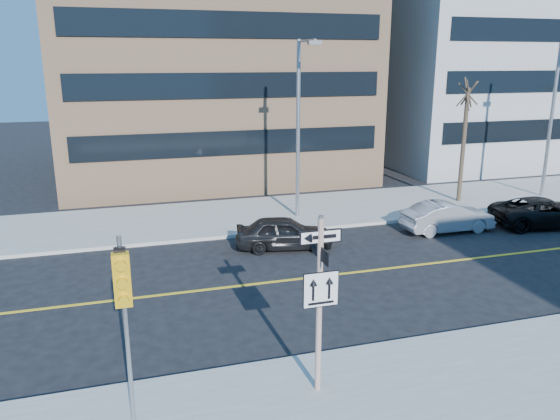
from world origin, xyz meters
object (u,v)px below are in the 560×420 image
object	(u,v)px
parked_car_c	(545,212)
streetlight_a	(300,118)
parked_car_b	(448,217)
streetlight_b	(556,110)
traffic_signal	(123,295)
street_tree_west	(468,96)
parked_car_a	(284,233)
sign_pole	(320,295)

from	to	relation	value
parked_car_c	streetlight_a	bearing A→B (deg)	78.43
parked_car_b	streetlight_b	world-z (taller)	streetlight_b
parked_car_b	parked_car_c	size ratio (longest dim) A/B	0.86
traffic_signal	parked_car_c	bearing A→B (deg)	27.09
streetlight_a	street_tree_west	world-z (taller)	streetlight_a
traffic_signal	parked_car_b	size ratio (longest dim) A/B	1.00
parked_car_a	streetlight_a	world-z (taller)	streetlight_a
parked_car_b	streetlight_a	xyz separation A→B (m)	(-5.68, 3.49, 4.09)
parked_car_a	traffic_signal	bearing A→B (deg)	159.25
parked_car_a	parked_car_c	world-z (taller)	parked_car_a
parked_car_a	streetlight_a	distance (m)	5.75
parked_car_a	streetlight_a	xyz separation A→B (m)	(1.82, 3.59, 4.10)
street_tree_west	parked_car_c	bearing A→B (deg)	-73.81
parked_car_b	streetlight_a	world-z (taller)	streetlight_a
parked_car_a	parked_car_c	bearing A→B (deg)	-80.70
parked_car_c	parked_car_a	bearing A→B (deg)	97.69
traffic_signal	parked_car_a	distance (m)	11.84
parked_car_c	streetlight_a	xyz separation A→B (m)	(-10.33, 4.04, 4.10)
sign_pole	street_tree_west	size ratio (longest dim) A/B	0.64
traffic_signal	parked_car_a	xyz separation A→B (m)	(6.18, 9.82, -2.37)
sign_pole	streetlight_a	distance (m)	14.05
traffic_signal	street_tree_west	xyz separation A→B (m)	(17.00, 13.96, 2.50)
streetlight_a	parked_car_b	bearing A→B (deg)	-31.56
parked_car_b	parked_car_c	xyz separation A→B (m)	(4.65, -0.55, -0.01)
sign_pole	streetlight_a	size ratio (longest dim) A/B	0.51
parked_car_a	parked_car_b	world-z (taller)	parked_car_b
streetlight_a	streetlight_b	world-z (taller)	same
parked_car_a	street_tree_west	xyz separation A→B (m)	(10.82, 4.14, 4.87)
traffic_signal	streetlight_a	xyz separation A→B (m)	(8.00, 13.42, 1.73)
sign_pole	streetlight_a	world-z (taller)	streetlight_a
street_tree_west	streetlight_b	bearing A→B (deg)	-6.20
sign_pole	parked_car_a	distance (m)	10.08
traffic_signal	parked_car_b	distance (m)	17.07
traffic_signal	sign_pole	bearing A→B (deg)	2.11
parked_car_b	streetlight_a	distance (m)	7.82
parked_car_a	street_tree_west	world-z (taller)	street_tree_west
sign_pole	traffic_signal	bearing A→B (deg)	-177.89
traffic_signal	streetlight_a	world-z (taller)	streetlight_a
parked_car_c	parked_car_b	bearing A→B (deg)	93.00
traffic_signal	streetlight_b	world-z (taller)	streetlight_b
traffic_signal	parked_car_b	bearing A→B (deg)	35.99
streetlight_a	streetlight_b	bearing A→B (deg)	0.00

